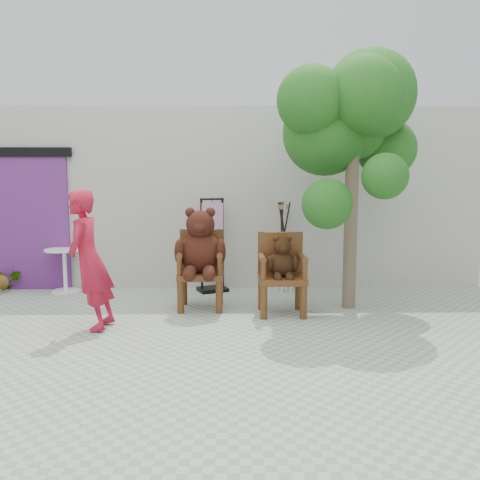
% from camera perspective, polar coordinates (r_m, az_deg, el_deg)
% --- Properties ---
extents(ground_plane, '(60.00, 60.00, 0.00)m').
position_cam_1_polar(ground_plane, '(5.43, -3.90, -11.77)').
color(ground_plane, '#97A190').
rests_on(ground_plane, ground).
extents(back_wall, '(9.00, 1.00, 3.00)m').
position_cam_1_polar(back_wall, '(8.25, -2.99, 5.15)').
color(back_wall, '#AEACA3').
rests_on(back_wall, ground).
extents(doorway, '(1.40, 0.11, 2.33)m').
position_cam_1_polar(doorway, '(8.40, -24.02, 2.32)').
color(doorway, '#5E246E').
rests_on(doorway, ground).
extents(chair_big, '(0.70, 0.75, 1.42)m').
position_cam_1_polar(chair_big, '(6.50, -4.83, -1.54)').
color(chair_big, '#45240E').
rests_on(chair_big, ground).
extents(chair_small, '(0.62, 0.57, 1.08)m').
position_cam_1_polar(chair_small, '(6.28, 5.11, -3.20)').
color(chair_small, '#45240E').
rests_on(chair_small, ground).
extents(person, '(0.44, 0.63, 1.67)m').
position_cam_1_polar(person, '(5.84, -17.91, -2.36)').
color(person, '#AC152D').
rests_on(person, ground).
extents(cafe_table, '(0.60, 0.60, 0.70)m').
position_cam_1_polar(cafe_table, '(8.06, -20.59, -2.88)').
color(cafe_table, white).
rests_on(cafe_table, ground).
extents(display_stand, '(0.55, 0.49, 1.51)m').
position_cam_1_polar(display_stand, '(7.58, -3.38, -1.93)').
color(display_stand, black).
rests_on(display_stand, ground).
extents(stool_bucket, '(0.32, 0.32, 1.45)m').
position_cam_1_polar(stool_bucket, '(7.62, 5.39, -1.47)').
color(stool_bucket, white).
rests_on(stool_bucket, ground).
extents(tree, '(2.10, 1.88, 3.55)m').
position_cam_1_polar(tree, '(6.79, 13.08, 13.96)').
color(tree, brown).
rests_on(tree, ground).
extents(potted_plant, '(0.43, 0.40, 0.42)m').
position_cam_1_polar(potted_plant, '(8.47, -26.81, -4.32)').
color(potted_plant, '#124011').
rests_on(potted_plant, ground).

